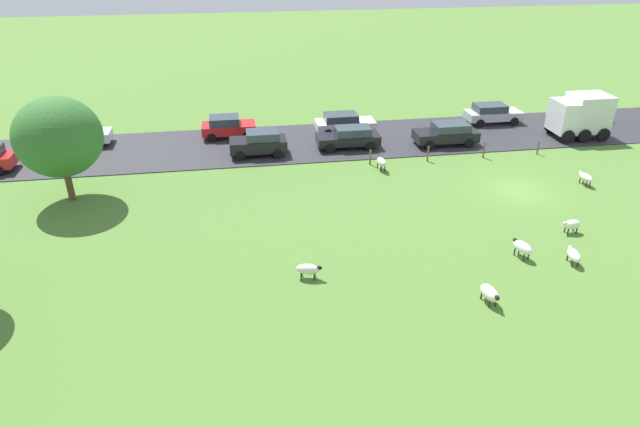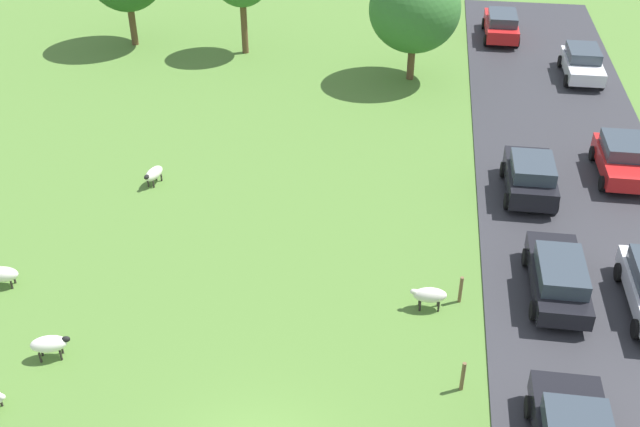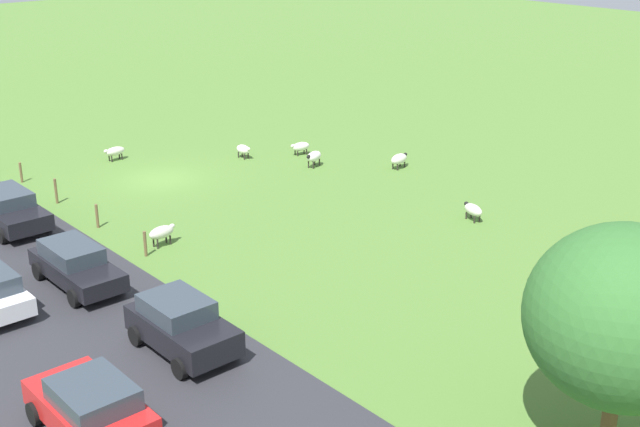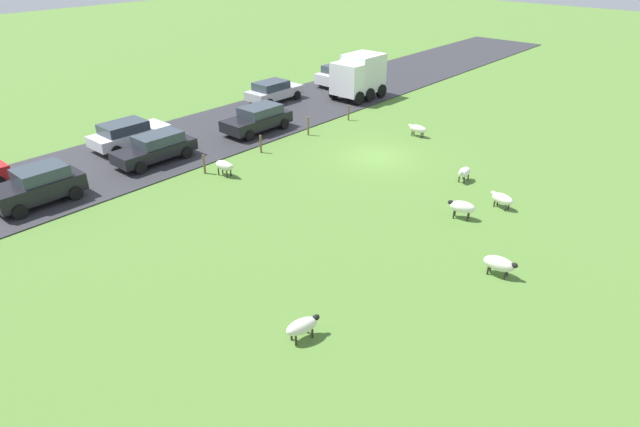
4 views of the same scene
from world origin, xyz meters
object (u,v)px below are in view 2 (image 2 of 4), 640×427
Objects in this scene: sheep_1 at (1,274)px; sheep_2 at (429,295)px; car_2 at (558,276)px; tree_0 at (415,9)px; car_4 at (582,63)px; sheep_4 at (154,174)px; sheep_3 at (49,344)px; car_8 at (530,176)px; car_1 at (623,158)px; car_0 at (501,24)px.

sheep_2 is (14.55, 0.85, 0.06)m from sheep_1.
tree_0 is at bearing 107.66° from car_2.
car_4 reaches higher than car_2.
sheep_1 reaches higher than sheep_4.
sheep_2 is 12.06m from sheep_3.
sheep_4 is at bearing 67.54° from sheep_1.
sheep_2 is at bearing -110.94° from car_4.
tree_0 reaches higher than sheep_4.
tree_0 is 12.71m from car_8.
car_2 is at bearing 16.42° from sheep_2.
car_4 is at bearing 43.43° from sheep_1.
sheep_1 is 1.02× the size of sheep_2.
car_4 is (22.31, 21.12, 0.36)m from sheep_1.
tree_0 reaches higher than sheep_3.
tree_0 is 1.36× the size of car_2.
car_4 is at bearing 79.53° from car_2.
sheep_1 is 0.32× the size of car_1.
car_1 is at bearing 66.64° from car_2.
car_0 is (5.15, 6.75, -2.92)m from tree_0.
car_1 reaches higher than car_4.
car_1 is (9.28, -9.10, -2.95)m from tree_0.
car_1 is at bearing 35.32° from sheep_3.
sheep_3 is at bearing -44.29° from sheep_1.
car_1 is (4.13, -15.84, -0.03)m from car_0.
car_2 is (5.61, -17.61, -2.98)m from tree_0.
car_4 is (-0.16, 10.51, -0.01)m from car_1.
car_0 is (3.78, 25.60, 0.34)m from sheep_2.
car_1 is 4.54m from car_8.
sheep_1 is 1.01× the size of sheep_3.
tree_0 is 13.33m from car_1.
car_2 is at bearing 18.31° from sheep_3.
sheep_2 is at bearing -85.86° from tree_0.
sheep_1 is at bearing -123.79° from tree_0.
car_2 is (0.46, -24.35, -0.05)m from car_0.
sheep_3 is at bearing -161.69° from car_2.
sheep_4 is 0.28× the size of car_2.
car_8 is (-4.03, -2.10, 0.05)m from car_1.
car_2 is (-3.67, -8.51, -0.03)m from car_1.
car_1 is at bearing 9.76° from sheep_4.
tree_0 is 8.98m from car_0.
car_4 is (3.52, 19.02, 0.02)m from car_2.
sheep_1 is 4.41m from sheep_3.
car_1 is (22.47, 10.61, 0.37)m from sheep_1.
sheep_3 is (3.15, -3.08, 0.06)m from sheep_1.
sheep_2 is 4.43m from car_2.
car_2 is (18.79, 2.10, 0.35)m from sheep_1.
sheep_3 is at bearing -144.68° from car_1.
sheep_2 is at bearing -163.58° from car_2.
tree_0 reaches higher than car_2.
sheep_3 is 23.67m from car_1.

